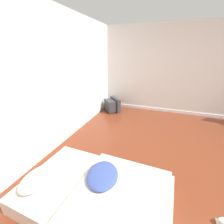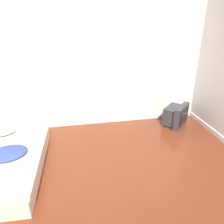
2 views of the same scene
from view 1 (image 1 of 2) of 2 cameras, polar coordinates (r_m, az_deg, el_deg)
name	(u,v)px [view 1 (image 1 of 2)]	position (r m, az deg, el deg)	size (l,w,h in m)	color
ground_plane	(210,186)	(2.80, 33.34, -22.36)	(20.00, 20.00, 0.00)	maroon
wall_back	(43,84)	(2.87, -24.73, 9.64)	(8.17, 0.08, 2.60)	silver
wall_right	(198,72)	(5.02, 29.80, 13.05)	(0.08, 7.88, 2.60)	silver
mattress_bed	(95,193)	(2.16, -6.47, -28.25)	(1.25, 1.89, 0.37)	beige
crt_tv	(112,105)	(4.91, 0.13, 2.72)	(0.63, 0.62, 0.43)	#333338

